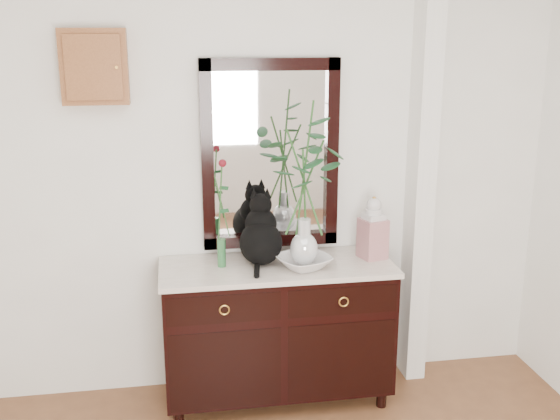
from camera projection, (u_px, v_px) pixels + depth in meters
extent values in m
cube|color=white|center=(253.00, 170.00, 3.81)|extent=(3.60, 0.04, 2.70)
cube|color=white|center=(421.00, 167.00, 3.89)|extent=(0.12, 0.20, 2.70)
cube|color=black|center=(277.00, 328.00, 3.82)|extent=(1.30, 0.50, 0.82)
cube|color=silver|center=(277.00, 267.00, 3.72)|extent=(1.33, 0.52, 0.03)
cube|color=black|center=(270.00, 155.00, 3.79)|extent=(0.80, 0.06, 1.10)
cube|color=white|center=(270.00, 155.00, 3.80)|extent=(0.66, 0.01, 0.96)
cube|color=brown|center=(94.00, 67.00, 3.48)|extent=(0.35, 0.10, 0.40)
imported|color=silver|center=(304.00, 262.00, 3.66)|extent=(0.38, 0.38, 0.07)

